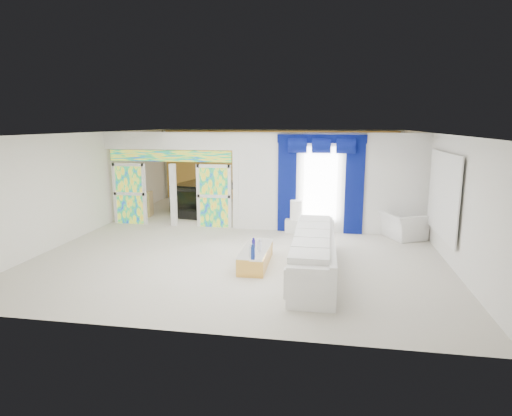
% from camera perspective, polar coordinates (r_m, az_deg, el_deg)
% --- Properties ---
extents(floor, '(12.00, 12.00, 0.00)m').
position_cam_1_polar(floor, '(12.77, -0.42, -3.78)').
color(floor, '#B7AF9E').
rests_on(floor, ground).
extents(dividing_wall, '(5.70, 0.18, 3.00)m').
position_cam_1_polar(dividing_wall, '(13.27, 9.53, 3.25)').
color(dividing_wall, white).
rests_on(dividing_wall, ground).
extents(dividing_header, '(4.30, 0.18, 0.55)m').
position_cam_1_polar(dividing_header, '(14.08, -11.33, 8.64)').
color(dividing_header, white).
rests_on(dividing_header, dividing_wall).
extents(stained_panel_left, '(0.95, 0.04, 2.00)m').
position_cam_1_polar(stained_panel_left, '(14.82, -16.23, 1.82)').
color(stained_panel_left, '#994C3F').
rests_on(stained_panel_left, ground).
extents(stained_panel_right, '(0.95, 0.04, 2.00)m').
position_cam_1_polar(stained_panel_right, '(13.82, -5.52, 1.56)').
color(stained_panel_right, '#994C3F').
rests_on(stained_panel_right, ground).
extents(stained_transom, '(4.00, 0.05, 0.35)m').
position_cam_1_polar(stained_transom, '(14.11, -11.25, 6.71)').
color(stained_transom, '#994C3F').
rests_on(stained_transom, dividing_header).
extents(window_pane, '(1.00, 0.02, 2.30)m').
position_cam_1_polar(window_pane, '(13.18, 8.44, 3.01)').
color(window_pane, white).
rests_on(window_pane, dividing_wall).
extents(blue_drape_left, '(0.55, 0.10, 2.80)m').
position_cam_1_polar(blue_drape_left, '(13.21, 4.08, 2.90)').
color(blue_drape_left, '#031442').
rests_on(blue_drape_left, ground).
extents(blue_drape_right, '(0.55, 0.10, 2.80)m').
position_cam_1_polar(blue_drape_right, '(13.17, 12.78, 2.63)').
color(blue_drape_right, '#031442').
rests_on(blue_drape_right, ground).
extents(blue_pelmet, '(2.60, 0.12, 0.25)m').
position_cam_1_polar(blue_pelmet, '(13.03, 8.61, 8.96)').
color(blue_pelmet, '#031442').
rests_on(blue_pelmet, dividing_wall).
extents(wall_mirror, '(0.04, 2.70, 1.90)m').
position_cam_1_polar(wall_mirror, '(11.62, 23.38, 1.62)').
color(wall_mirror, white).
rests_on(wall_mirror, ground).
extents(gold_curtains, '(9.70, 0.12, 2.90)m').
position_cam_1_polar(gold_curtains, '(18.26, 2.84, 5.51)').
color(gold_curtains, '#C4842F').
rests_on(gold_curtains, ground).
extents(white_sofa, '(0.97, 4.18, 0.79)m').
position_cam_1_polar(white_sofa, '(9.76, 7.54, -6.19)').
color(white_sofa, silver).
rests_on(white_sofa, ground).
extents(coffee_table, '(0.62, 1.78, 0.39)m').
position_cam_1_polar(coffee_table, '(10.23, -0.04, -6.44)').
color(coffee_table, gold).
rests_on(coffee_table, ground).
extents(console_table, '(1.23, 0.40, 0.41)m').
position_cam_1_polar(console_table, '(13.26, 6.53, -2.37)').
color(console_table, white).
rests_on(console_table, ground).
extents(table_lamp, '(0.36, 0.36, 0.58)m').
position_cam_1_polar(table_lamp, '(13.18, 5.28, -0.23)').
color(table_lamp, white).
rests_on(table_lamp, console_table).
extents(armchair, '(1.38, 1.45, 0.74)m').
position_cam_1_polar(armchair, '(13.24, 18.70, -2.19)').
color(armchair, silver).
rests_on(armchair, ground).
extents(grand_piano, '(1.93, 2.31, 1.04)m').
position_cam_1_polar(grand_piano, '(16.74, -7.15, 1.53)').
color(grand_piano, black).
rests_on(grand_piano, ground).
extents(piano_bench, '(0.93, 0.51, 0.30)m').
position_cam_1_polar(piano_bench, '(15.31, -8.84, -0.83)').
color(piano_bench, black).
rests_on(piano_bench, ground).
extents(tv_console, '(0.68, 0.63, 0.87)m').
position_cam_1_polar(tv_console, '(16.01, -14.59, 0.52)').
color(tv_console, tan).
rests_on(tv_console, ground).
extents(chandelier, '(0.60, 0.60, 0.60)m').
position_cam_1_polar(chandelier, '(16.19, -6.42, 8.81)').
color(chandelier, gold).
rests_on(chandelier, ceiling).
extents(decanters, '(0.22, 0.96, 0.24)m').
position_cam_1_polar(decanters, '(9.95, -0.23, -5.21)').
color(decanters, navy).
rests_on(decanters, coffee_table).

